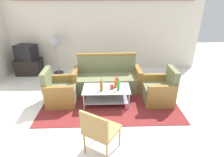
% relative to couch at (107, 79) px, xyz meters
% --- Properties ---
extents(ground_plane, '(14.00, 14.00, 0.00)m').
position_rel_couch_xyz_m(ground_plane, '(-0.08, -1.36, -0.32)').
color(ground_plane, white).
extents(wall_back, '(6.52, 0.19, 2.80)m').
position_rel_couch_xyz_m(wall_back, '(-0.08, 1.70, 1.16)').
color(wall_back, silver).
rests_on(wall_back, ground).
extents(rug, '(3.22, 2.01, 0.01)m').
position_rel_couch_xyz_m(rug, '(0.06, -0.61, -0.31)').
color(rug, maroon).
rests_on(rug, ground).
extents(couch, '(1.81, 0.78, 0.96)m').
position_rel_couch_xyz_m(couch, '(0.00, 0.00, 0.00)').
color(couch, '#6B704C').
rests_on(couch, rug).
extents(armchair_left, '(0.74, 0.80, 0.85)m').
position_rel_couch_xyz_m(armchair_left, '(-1.13, -0.65, -0.03)').
color(armchair_left, '#6B704C').
rests_on(armchair_left, rug).
extents(armchair_right, '(0.70, 0.76, 0.85)m').
position_rel_couch_xyz_m(armchair_right, '(1.26, -0.67, -0.03)').
color(armchair_right, '#6B704C').
rests_on(armchair_right, rug).
extents(coffee_table, '(1.10, 0.60, 0.40)m').
position_rel_couch_xyz_m(coffee_table, '(-0.02, -0.73, -0.04)').
color(coffee_table, silver).
rests_on(coffee_table, rug).
extents(bottle_brown, '(0.07, 0.07, 0.29)m').
position_rel_couch_xyz_m(bottle_brown, '(-0.14, -0.85, 0.20)').
color(bottle_brown, brown).
rests_on(bottle_brown, coffee_table).
extents(bottle_orange, '(0.06, 0.06, 0.25)m').
position_rel_couch_xyz_m(bottle_orange, '(0.19, -0.70, 0.19)').
color(bottle_orange, '#D85919').
rests_on(bottle_orange, coffee_table).
extents(bottle_red, '(0.07, 0.07, 0.23)m').
position_rel_couch_xyz_m(bottle_red, '(0.23, -0.59, 0.18)').
color(bottle_red, red).
rests_on(bottle_red, coffee_table).
extents(bottle_green, '(0.06, 0.06, 0.30)m').
position_rel_couch_xyz_m(bottle_green, '(0.25, -0.82, 0.21)').
color(bottle_green, '#2D8C38').
rests_on(bottle_green, coffee_table).
extents(cup, '(0.08, 0.08, 0.10)m').
position_rel_couch_xyz_m(cup, '(0.10, -0.75, 0.14)').
color(cup, red).
rests_on(cup, coffee_table).
extents(tv_stand, '(0.80, 0.50, 0.52)m').
position_rel_couch_xyz_m(tv_stand, '(-2.60, 1.19, -0.06)').
color(tv_stand, black).
rests_on(tv_stand, ground).
extents(television, '(0.69, 0.58, 0.48)m').
position_rel_couch_xyz_m(television, '(-2.60, 1.19, 0.44)').
color(television, black).
rests_on(television, tv_stand).
extents(pedestal_fan, '(0.36, 0.36, 1.27)m').
position_rel_couch_xyz_m(pedestal_fan, '(-1.67, 1.24, 0.70)').
color(pedestal_fan, '#2D2D33').
rests_on(pedestal_fan, ground).
extents(wicker_chair, '(0.66, 0.66, 0.84)m').
position_rel_couch_xyz_m(wicker_chair, '(-0.14, -2.25, 0.18)').
color(wicker_chair, '#AD844C').
rests_on(wicker_chair, ground).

